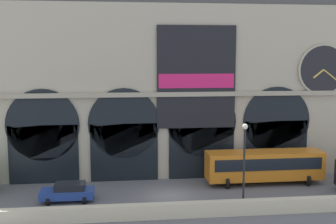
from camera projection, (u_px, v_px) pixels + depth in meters
The scene contains 6 objects.
ground_plane at pixel (169, 196), 36.54m from camera, with size 200.00×200.00×0.00m, color slate.
quay_parapet_wall at pixel (177, 210), 31.55m from camera, with size 90.00×0.70×1.14m, color beige.
station_building at pixel (160, 73), 42.96m from camera, with size 39.29×6.23×20.99m.
car_midwest at pixel (68, 192), 35.06m from camera, with size 4.40×2.22×1.55m.
bus_mideast at pixel (264, 165), 39.78m from camera, with size 11.00×3.25×3.10m.
street_lamp_quayside at pixel (244, 156), 32.43m from camera, with size 0.44×0.44×6.90m.
Camera 1 is at (-4.19, -34.99, 12.08)m, focal length 45.12 mm.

